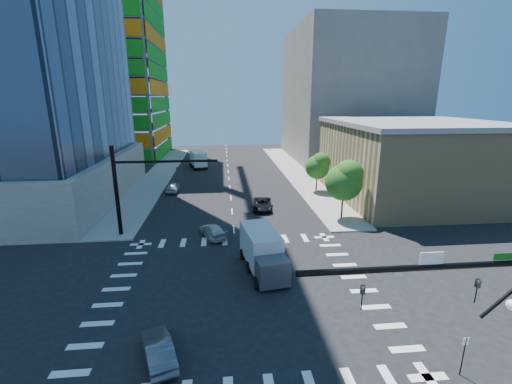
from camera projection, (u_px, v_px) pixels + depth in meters
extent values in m
plane|color=black|center=(240.00, 290.00, 24.95)|extent=(160.00, 160.00, 0.00)
cube|color=silver|center=(240.00, 290.00, 24.95)|extent=(20.00, 20.00, 0.01)
cube|color=gray|center=(295.00, 172.00, 64.48)|extent=(5.00, 60.00, 0.15)
cube|color=gray|center=(160.00, 175.00, 62.13)|extent=(5.00, 60.00, 0.15)
cube|color=gray|center=(4.00, 180.00, 45.31)|extent=(30.00, 30.00, 6.00)
cube|color=#1A921A|center=(157.00, 47.00, 76.52)|extent=(0.12, 24.00, 49.00)
cube|color=orange|center=(76.00, 37.00, 63.25)|extent=(24.00, 0.12, 49.00)
cube|color=tan|center=(412.00, 162.00, 47.08)|extent=(20.00, 22.00, 10.00)
cube|color=gray|center=(417.00, 123.00, 45.67)|extent=(20.50, 22.50, 0.60)
cube|color=#64605A|center=(347.00, 96.00, 76.54)|extent=(24.00, 30.00, 28.00)
cylinder|color=black|center=(430.00, 267.00, 12.52)|extent=(10.00, 0.24, 0.24)
imported|color=black|center=(476.00, 291.00, 13.00)|extent=(0.16, 0.20, 1.00)
imported|color=black|center=(362.00, 297.00, 12.58)|extent=(0.16, 0.20, 1.00)
cube|color=white|center=(432.00, 259.00, 12.43)|extent=(0.90, 0.04, 0.50)
cube|color=#0B5214|center=(508.00, 256.00, 12.72)|extent=(1.10, 0.04, 0.28)
sphere|color=white|center=(512.00, 305.00, 13.66)|extent=(0.44, 0.44, 0.44)
cylinder|color=black|center=(116.00, 191.00, 33.67)|extent=(0.40, 0.40, 9.00)
cylinder|color=black|center=(166.00, 161.00, 33.37)|extent=(10.00, 0.24, 0.24)
imported|color=black|center=(177.00, 172.00, 33.75)|extent=(0.16, 0.20, 1.00)
cylinder|color=#382316|center=(342.00, 209.00, 39.22)|extent=(0.20, 0.20, 2.27)
sphere|color=#1B5416|center=(344.00, 182.00, 38.40)|extent=(4.16, 4.16, 4.16)
sphere|color=#377527|center=(349.00, 174.00, 37.89)|extent=(3.25, 3.25, 3.25)
cylinder|color=#382316|center=(316.00, 185.00, 50.80)|extent=(0.20, 0.20, 1.92)
sphere|color=#1B5416|center=(317.00, 167.00, 50.11)|extent=(3.52, 3.52, 3.52)
sphere|color=#377527|center=(321.00, 162.00, 49.64)|extent=(2.75, 2.75, 2.75)
cylinder|color=black|center=(463.00, 357.00, 17.03)|extent=(0.06, 0.06, 2.20)
cube|color=silver|center=(466.00, 341.00, 16.79)|extent=(0.30, 0.03, 0.40)
imported|color=black|center=(262.00, 204.00, 42.86)|extent=(2.80, 5.06, 1.34)
imported|color=#BBBBBB|center=(213.00, 231.00, 34.41)|extent=(3.25, 4.67, 1.25)
imported|color=#B2B6BA|center=(173.00, 187.00, 50.85)|extent=(1.74, 4.24, 1.44)
imported|color=#545459|center=(158.00, 349.00, 18.16)|extent=(2.64, 4.20, 1.31)
cube|color=#BDBCBF|center=(264.00, 250.00, 27.08)|extent=(3.17, 5.37, 2.63)
cube|color=#44464D|center=(264.00, 257.00, 27.25)|extent=(2.58, 2.15, 1.92)
cube|color=silver|center=(198.00, 158.00, 68.62)|extent=(3.63, 5.64, 2.71)
cube|color=#44464D|center=(198.00, 161.00, 68.80)|extent=(2.76, 2.38, 1.98)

